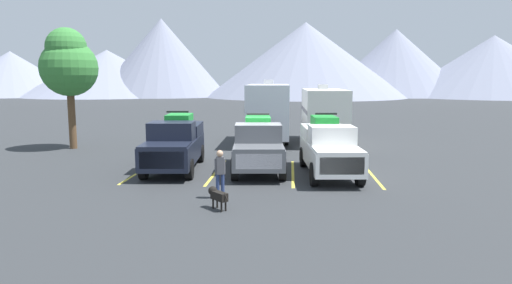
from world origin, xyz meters
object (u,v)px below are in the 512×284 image
object	(u,v)px
camper_trailer_a	(268,110)
person_a	(220,171)
camper_trailer_b	(324,112)
pickup_truck_b	(258,144)
dog	(217,195)
pickup_truck_a	(175,143)
pickup_truck_c	(328,147)

from	to	relation	value
camper_trailer_a	person_a	size ratio (longest dim) A/B	4.52
camper_trailer_b	pickup_truck_b	bearing A→B (deg)	-111.71
camper_trailer_a	person_a	bearing A→B (deg)	-94.23
camper_trailer_b	dog	size ratio (longest dim) A/B	10.38
camper_trailer_b	person_a	size ratio (longest dim) A/B	4.57
camper_trailer_b	dog	bearing A→B (deg)	-106.29
camper_trailer_a	dog	bearing A→B (deg)	-93.49
person_a	pickup_truck_b	bearing A→B (deg)	78.96
pickup_truck_b	person_a	distance (m)	4.98
camper_trailer_a	camper_trailer_b	distance (m)	3.54
camper_trailer_b	dog	world-z (taller)	camper_trailer_b
pickup_truck_b	camper_trailer_b	bearing A→B (deg)	68.29
pickup_truck_a	dog	distance (m)	6.82
camper_trailer_a	pickup_truck_c	bearing A→B (deg)	-71.50
camper_trailer_a	pickup_truck_a	bearing A→B (deg)	-114.22
pickup_truck_b	person_a	world-z (taller)	pickup_truck_b
pickup_truck_b	camper_trailer_a	size ratio (longest dim) A/B	0.75
camper_trailer_b	person_a	bearing A→B (deg)	-108.06
person_a	dog	distance (m)	1.36
pickup_truck_b	pickup_truck_c	size ratio (longest dim) A/B	0.98
pickup_truck_b	pickup_truck_c	xyz separation A→B (m)	(3.05, -0.62, 0.02)
camper_trailer_a	pickup_truck_b	bearing A→B (deg)	-90.21
pickup_truck_a	dog	bearing A→B (deg)	-64.71
pickup_truck_a	camper_trailer_b	xyz separation A→B (m)	(7.29, 8.89, 0.75)
pickup_truck_a	pickup_truck_c	distance (m)	6.83
pickup_truck_a	camper_trailer_b	bearing A→B (deg)	50.66
dog	pickup_truck_a	bearing A→B (deg)	115.29
pickup_truck_c	person_a	world-z (taller)	pickup_truck_c
camper_trailer_b	dog	distance (m)	15.72
pickup_truck_a	pickup_truck_c	world-z (taller)	pickup_truck_a
pickup_truck_b	person_a	bearing A→B (deg)	-101.04
pickup_truck_c	camper_trailer_a	xyz separation A→B (m)	(-3.02, 9.02, 0.91)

